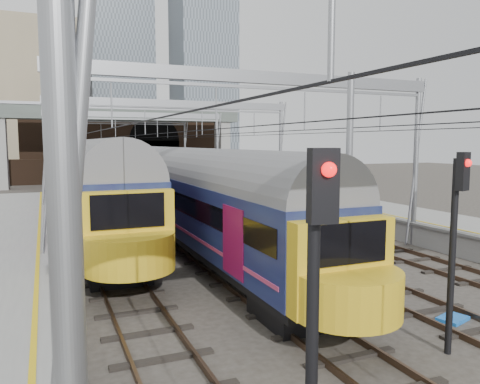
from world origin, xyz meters
name	(u,v)px	position (x,y,z in m)	size (l,w,h in m)	color
ground	(390,330)	(0.00, 0.00, 0.00)	(160.00, 160.00, 0.00)	#38332D
tracks	(208,231)	(0.00, 15.00, 0.02)	(14.40, 80.00, 0.22)	#4C3828
overhead_line	(176,119)	(0.00, 21.49, 6.57)	(16.80, 80.00, 8.00)	gray
retaining_wall	(125,147)	(1.40, 51.93, 4.33)	(28.00, 2.75, 9.00)	#322116
overbridge	(121,122)	(0.00, 46.00, 7.27)	(28.00, 3.00, 9.25)	gray
city_skyline	(113,68)	(2.73, 70.48, 17.09)	(37.50, 27.50, 60.00)	tan
train_main	(125,172)	(-2.00, 30.88, 2.45)	(2.74, 63.40, 4.74)	black
train_second	(75,171)	(-6.00, 31.32, 2.63)	(3.04, 52.72, 5.15)	black
signal_near_left	(316,296)	(-5.31, -4.72, 3.09)	(0.37, 0.47, 4.91)	black
signal_near_centre	(456,229)	(0.32, -1.68, 3.01)	(0.38, 0.46, 4.76)	black
equip_cover_a	(326,254)	(3.03, 7.71, 0.05)	(0.82, 0.58, 0.10)	blue
equip_cover_b	(280,241)	(2.40, 10.92, 0.06)	(0.94, 0.66, 0.11)	blue
equip_cover_c	(453,319)	(2.09, -0.13, 0.05)	(0.85, 0.60, 0.10)	blue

